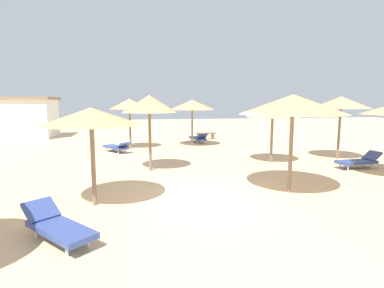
% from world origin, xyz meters
% --- Properties ---
extents(ground_plane, '(80.00, 80.00, 0.00)m').
position_xyz_m(ground_plane, '(0.00, 0.00, 0.00)').
color(ground_plane, '#DBBA8C').
extents(parasol_0, '(2.34, 2.34, 2.96)m').
position_xyz_m(parasol_0, '(-2.42, 10.25, 2.64)').
color(parasol_0, '#75604C').
rests_on(parasol_0, ground).
extents(parasol_1, '(2.60, 2.60, 2.64)m').
position_xyz_m(parasol_1, '(-3.22, 0.11, 2.40)').
color(parasol_1, '#75604C').
rests_on(parasol_1, ground).
extents(parasol_3, '(2.82, 2.82, 2.90)m').
position_xyz_m(parasol_3, '(1.41, 10.66, 2.59)').
color(parasol_3, '#75604C').
rests_on(parasol_3, ground).
extents(parasol_4, '(2.71, 2.71, 3.04)m').
position_xyz_m(parasol_4, '(7.62, 4.95, 2.74)').
color(parasol_4, '#75604C').
rests_on(parasol_4, ground).
extents(parasol_5, '(3.19, 3.19, 3.01)m').
position_xyz_m(parasol_5, '(2.56, 0.24, 2.70)').
color(parasol_5, '#75604C').
rests_on(parasol_5, ground).
extents(parasol_8, '(2.21, 2.21, 3.05)m').
position_xyz_m(parasol_8, '(-1.53, 4.04, 2.69)').
color(parasol_8, '#75604C').
rests_on(parasol_8, ground).
extents(parasol_9, '(2.41, 2.41, 2.72)m').
position_xyz_m(parasol_9, '(4.04, 4.75, 2.40)').
color(parasol_9, '#75604C').
rests_on(parasol_9, ground).
extents(lounger_0, '(1.63, 1.92, 0.64)m').
position_xyz_m(lounger_0, '(-3.15, 8.92, 0.31)').
color(lounger_0, '#33478C').
rests_on(lounger_0, ground).
extents(lounger_1, '(1.73, 1.85, 0.69)m').
position_xyz_m(lounger_1, '(-3.68, -1.99, 0.31)').
color(lounger_1, '#33478C').
rests_on(lounger_1, ground).
extents(lounger_3, '(1.00, 1.99, 0.70)m').
position_xyz_m(lounger_3, '(2.10, 12.10, 0.32)').
color(lounger_3, '#33478C').
rests_on(lounger_3, ground).
extents(lounger_4, '(1.94, 0.81, 0.70)m').
position_xyz_m(lounger_4, '(7.14, 2.90, 0.32)').
color(lounger_4, '#33478C').
rests_on(lounger_4, ground).
extents(bench_0, '(1.51, 0.46, 0.49)m').
position_xyz_m(bench_0, '(3.02, 13.79, 0.35)').
color(bench_0, brown).
rests_on(bench_0, ground).
extents(beach_cabana, '(4.06, 4.00, 3.14)m').
position_xyz_m(beach_cabana, '(-10.29, 17.35, 1.59)').
color(beach_cabana, white).
rests_on(beach_cabana, ground).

